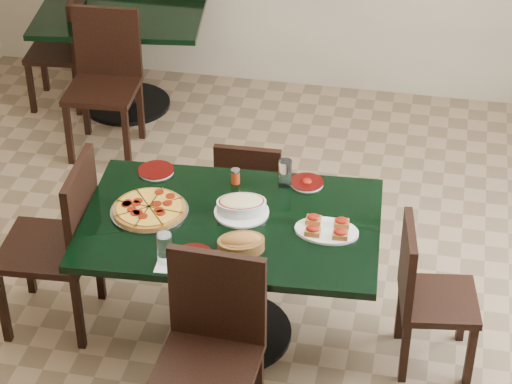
% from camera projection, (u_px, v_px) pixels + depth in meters
% --- Properties ---
extents(floor, '(5.50, 5.50, 0.00)m').
position_uv_depth(floor, '(227.00, 314.00, 5.49)').
color(floor, '#82684B').
rests_on(floor, ground).
extents(room_shell, '(5.50, 5.50, 5.50)m').
position_uv_depth(room_shell, '(450.00, 7.00, 6.07)').
color(room_shell, silver).
rests_on(room_shell, floor).
extents(main_table, '(1.53, 1.04, 0.75)m').
position_uv_depth(main_table, '(231.00, 250.00, 5.04)').
color(main_table, black).
rests_on(main_table, floor).
extents(back_table, '(1.27, 1.00, 0.75)m').
position_uv_depth(back_table, '(122.00, 41.00, 7.15)').
color(back_table, black).
rests_on(back_table, floor).
extents(chair_far, '(0.38, 0.38, 0.80)m').
position_uv_depth(chair_far, '(251.00, 193.00, 5.69)').
color(chair_far, black).
rests_on(chair_far, floor).
extents(chair_near, '(0.47, 0.47, 0.97)m').
position_uv_depth(chair_near, '(211.00, 342.00, 4.51)').
color(chair_near, black).
rests_on(chair_near, floor).
extents(chair_right, '(0.44, 0.44, 0.83)m').
position_uv_depth(chair_right, '(425.00, 290.00, 4.95)').
color(chair_right, black).
rests_on(chair_right, floor).
extents(chair_left, '(0.49, 0.49, 1.00)m').
position_uv_depth(chair_left, '(63.00, 237.00, 5.14)').
color(chair_left, black).
rests_on(chair_left, floor).
extents(back_chair_near, '(0.48, 0.48, 0.98)m').
position_uv_depth(back_chair_near, '(105.00, 73.00, 6.69)').
color(back_chair_near, black).
rests_on(back_chair_near, floor).
extents(back_chair_left, '(0.44, 0.44, 0.87)m').
position_uv_depth(back_chair_left, '(67.00, 44.00, 7.21)').
color(back_chair_left, black).
rests_on(back_chair_left, floor).
extents(pepperoni_pizza, '(0.39, 0.39, 0.04)m').
position_uv_depth(pepperoni_pizza, '(149.00, 209.00, 4.99)').
color(pepperoni_pizza, '#ACACB3').
rests_on(pepperoni_pizza, main_table).
extents(lasagna_casserole, '(0.28, 0.28, 0.09)m').
position_uv_depth(lasagna_casserole, '(241.00, 206.00, 4.96)').
color(lasagna_casserole, silver).
rests_on(lasagna_casserole, main_table).
extents(bread_basket, '(0.27, 0.23, 0.10)m').
position_uv_depth(bread_basket, '(241.00, 243.00, 4.72)').
color(bread_basket, brown).
rests_on(bread_basket, main_table).
extents(bruschetta_platter, '(0.33, 0.23, 0.05)m').
position_uv_depth(bruschetta_platter, '(327.00, 228.00, 4.84)').
color(bruschetta_platter, silver).
rests_on(bruschetta_platter, main_table).
extents(side_plate_near, '(0.18, 0.18, 0.02)m').
position_uv_depth(side_plate_near, '(194.00, 256.00, 4.69)').
color(side_plate_near, silver).
rests_on(side_plate_near, main_table).
extents(side_plate_far_r, '(0.18, 0.18, 0.03)m').
position_uv_depth(side_plate_far_r, '(307.00, 182.00, 5.20)').
color(side_plate_far_r, silver).
rests_on(side_plate_far_r, main_table).
extents(side_plate_far_l, '(0.19, 0.19, 0.02)m').
position_uv_depth(side_plate_far_l, '(156.00, 171.00, 5.30)').
color(side_plate_far_l, silver).
rests_on(side_plate_far_l, main_table).
extents(napkin_setting, '(0.14, 0.14, 0.01)m').
position_uv_depth(napkin_setting, '(171.00, 265.00, 4.64)').
color(napkin_setting, silver).
rests_on(napkin_setting, main_table).
extents(water_glass_a, '(0.07, 0.07, 0.15)m').
position_uv_depth(water_glass_a, '(285.00, 173.00, 5.16)').
color(water_glass_a, white).
rests_on(water_glass_a, main_table).
extents(water_glass_b, '(0.07, 0.07, 0.16)m').
position_uv_depth(water_glass_b, '(165.00, 249.00, 4.62)').
color(water_glass_b, white).
rests_on(water_glass_b, main_table).
extents(pepper_shaker, '(0.05, 0.05, 0.08)m').
position_uv_depth(pepper_shaker, '(235.00, 176.00, 5.19)').
color(pepper_shaker, '#B03212').
rests_on(pepper_shaker, main_table).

